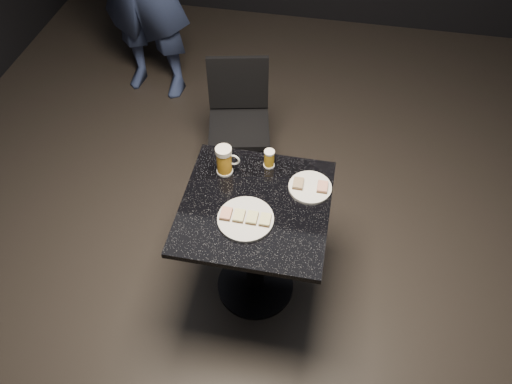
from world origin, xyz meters
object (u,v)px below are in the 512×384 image
at_px(table, 255,235).
at_px(chair, 239,116).
at_px(plate_large, 246,219).
at_px(beer_mug, 225,160).
at_px(beer_tumbler, 269,158).
at_px(plate_small, 310,187).

xyz_separation_m(table, chair, (-0.28, 0.89, -0.01)).
relative_size(plate_large, table, 0.35).
height_order(beer_mug, beer_tumbler, beer_mug).
distance_m(plate_small, chair, 0.94).
distance_m(plate_large, beer_mug, 0.33).
bearing_deg(plate_small, beer_mug, 175.78).
xyz_separation_m(beer_mug, beer_tumbler, (0.21, 0.08, -0.03)).
bearing_deg(table, beer_mug, 135.69).
height_order(plate_small, chair, chair).
bearing_deg(beer_mug, plate_large, -59.96).
bearing_deg(beer_tumbler, chair, 115.50).
distance_m(beer_mug, beer_tumbler, 0.23).
xyz_separation_m(plate_small, beer_mug, (-0.43, 0.03, 0.07)).
relative_size(plate_large, beer_tumbler, 2.66).
xyz_separation_m(plate_large, beer_tumbler, (0.05, 0.36, 0.04)).
bearing_deg(plate_small, table, -147.84).
bearing_deg(beer_mug, chair, 97.31).
distance_m(beer_tumbler, chair, 0.75).
height_order(table, beer_mug, beer_mug).
relative_size(table, beer_mug, 4.75).
height_order(plate_large, table, plate_large).
distance_m(plate_small, beer_tumbler, 0.25).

